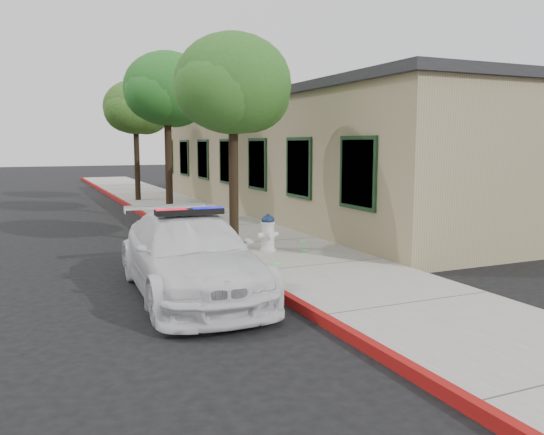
{
  "coord_description": "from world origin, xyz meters",
  "views": [
    {
      "loc": [
        -3.8,
        -9.84,
        2.61
      ],
      "look_at": [
        1.28,
        1.56,
        0.96
      ],
      "focal_mm": 36.82,
      "sensor_mm": 36.0,
      "label": 1
    }
  ],
  "objects": [
    {
      "name": "ground",
      "position": [
        0.0,
        0.0,
        0.0
      ],
      "size": [
        120.0,
        120.0,
        0.0
      ],
      "primitive_type": "plane",
      "color": "black",
      "rests_on": "ground"
    },
    {
      "name": "sidewalk",
      "position": [
        1.6,
        3.0,
        0.07
      ],
      "size": [
        3.2,
        60.0,
        0.15
      ],
      "primitive_type": "cube",
      "color": "gray",
      "rests_on": "ground"
    },
    {
      "name": "red_curb",
      "position": [
        0.06,
        3.0,
        0.08
      ],
      "size": [
        0.14,
        60.0,
        0.16
      ],
      "primitive_type": "cube",
      "color": "maroon",
      "rests_on": "ground"
    },
    {
      "name": "clapboard_building",
      "position": [
        6.69,
        9.0,
        2.13
      ],
      "size": [
        7.3,
        20.89,
        4.24
      ],
      "color": "#978963",
      "rests_on": "ground"
    },
    {
      "name": "police_car",
      "position": [
        -1.24,
        -0.63,
        0.7
      ],
      "size": [
        2.16,
        4.9,
        1.52
      ],
      "rotation": [
        0.0,
        0.0,
        -0.04
      ],
      "color": "silver",
      "rests_on": "ground"
    },
    {
      "name": "fire_hydrant",
      "position": [
        1.28,
        1.78,
        0.58
      ],
      "size": [
        0.48,
        0.42,
        0.86
      ],
      "rotation": [
        0.0,
        0.0,
        -0.01
      ],
      "color": "silver",
      "rests_on": "sidewalk"
    },
    {
      "name": "street_tree_near",
      "position": [
        0.71,
        2.47,
        3.87
      ],
      "size": [
        2.88,
        2.72,
        4.99
      ],
      "rotation": [
        0.0,
        0.0,
        -0.06
      ],
      "color": "black",
      "rests_on": "sidewalk"
    },
    {
      "name": "street_tree_mid",
      "position": [
        0.71,
        8.89,
        4.3
      ],
      "size": [
        2.93,
        2.95,
        5.51
      ],
      "rotation": [
        0.0,
        0.0,
        0.18
      ],
      "color": "black",
      "rests_on": "sidewalk"
    },
    {
      "name": "street_tree_far",
      "position": [
        0.8,
        14.93,
        4.05
      ],
      "size": [
        2.89,
        2.75,
        5.19
      ],
      "rotation": [
        0.0,
        0.0,
        -0.02
      ],
      "color": "black",
      "rests_on": "sidewalk"
    }
  ]
}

